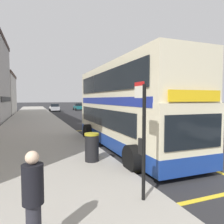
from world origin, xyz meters
name	(u,v)px	position (x,y,z in m)	size (l,w,h in m)	color
ground_plane	(77,114)	(0.00, 32.00, 0.00)	(260.00, 260.00, 0.00)	#28282B
pavement_near	(34,115)	(-7.00, 32.00, 0.07)	(6.00, 76.00, 0.14)	#A39E93
double_decker_bus	(126,109)	(-2.46, 6.65, 2.06)	(3.26, 10.15, 4.40)	beige
bus_bay_markings	(124,146)	(-2.45, 6.92, 0.01)	(3.10, 12.84, 0.01)	yellow
bus_stop_sign	(142,132)	(-4.65, 0.96, 1.82)	(0.09, 0.51, 2.91)	black
parked_car_teal_ahead	(79,107)	(2.92, 44.57, 0.80)	(2.09, 4.20, 1.62)	#196066
parked_car_silver_kerbside	(54,108)	(-2.84, 41.65, 0.80)	(2.09, 4.20, 1.62)	#B2B5BA
parked_car_navy_across	(119,111)	(4.98, 25.35, 0.80)	(2.09, 4.20, 1.62)	navy
pedestrian_waiting_near_sign	(33,198)	(-7.18, -0.01, 1.04)	(0.34, 0.34, 1.66)	#26262D
litter_bin	(92,147)	(-4.98, 4.43, 0.71)	(0.58, 0.58, 1.12)	black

